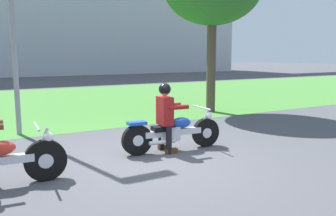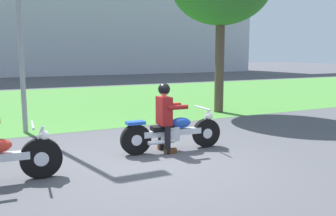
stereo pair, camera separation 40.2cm
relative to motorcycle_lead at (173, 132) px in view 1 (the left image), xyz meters
name	(u,v)px [view 1 (the left image)]	position (x,y,z in m)	size (l,w,h in m)	color
ground	(153,160)	(-0.68, -0.40, -0.38)	(120.00, 120.00, 0.00)	#4C4C51
grass_verge	(49,103)	(-0.68, 8.64, -0.37)	(60.00, 12.00, 0.01)	#478438
motorcycle_lead	(173,132)	(0.00, 0.00, 0.00)	(2.15, 0.66, 0.86)	black
rider_lead	(166,112)	(-0.17, 0.01, 0.43)	(0.57, 0.48, 1.38)	black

